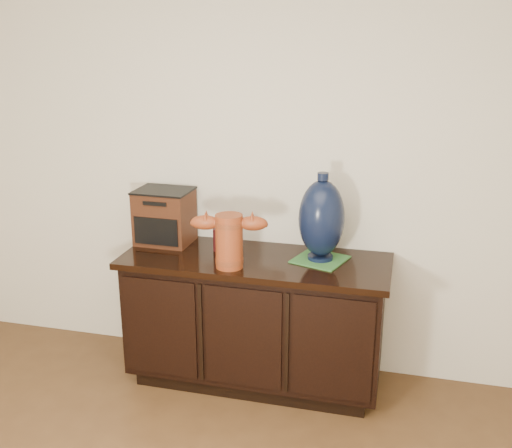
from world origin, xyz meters
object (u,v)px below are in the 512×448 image
(tv_radio, at_px, (165,216))
(lamp_base, at_px, (322,219))
(sideboard, at_px, (255,319))
(spray_can, at_px, (218,238))
(terracotta_vessel, at_px, (229,238))

(tv_radio, bearing_deg, lamp_base, -2.69)
(sideboard, relative_size, tv_radio, 4.53)
(sideboard, bearing_deg, spray_can, 165.32)
(spray_can, bearing_deg, terracotta_vessel, -58.69)
(lamp_base, distance_m, spray_can, 0.60)
(lamp_base, relative_size, spray_can, 3.10)
(terracotta_vessel, relative_size, lamp_base, 0.85)
(lamp_base, height_order, spray_can, lamp_base)
(terracotta_vessel, relative_size, tv_radio, 1.26)
(tv_radio, xyz_separation_m, lamp_base, (0.92, -0.06, 0.07))
(sideboard, relative_size, spray_can, 9.56)
(tv_radio, distance_m, lamp_base, 0.93)
(sideboard, xyz_separation_m, spray_can, (-0.23, 0.06, 0.44))
(terracotta_vessel, distance_m, lamp_base, 0.50)
(lamp_base, bearing_deg, tv_radio, 175.96)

